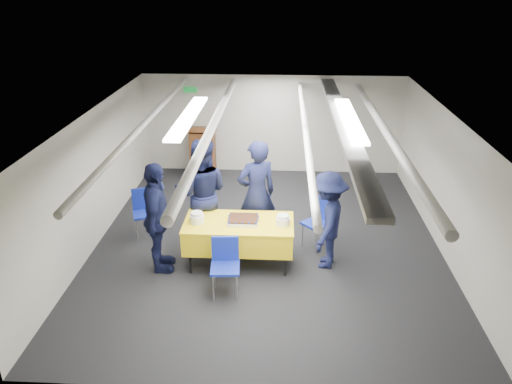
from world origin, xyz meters
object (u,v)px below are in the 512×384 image
sailor_c (157,218)px  sailor_d (327,220)px  serving_table (239,234)px  sailor_a (257,194)px  chair_left (144,208)px  sheet_cake (243,220)px  podium (203,151)px  chair_right (321,218)px  chair_near (225,260)px  sailor_b (202,193)px

sailor_c → sailor_d: (2.66, 0.27, -0.10)m
serving_table → sailor_d: 1.43m
sailor_a → chair_left: bearing=-31.7°
sheet_cake → podium: (-1.24, 3.81, -0.20)m
chair_left → sailor_d: sailor_d is taller
sailor_c → chair_right: bearing=-78.2°
chair_right → chair_left: bearing=175.5°
serving_table → sheet_cake: size_ratio=3.54×
sailor_a → sheet_cake: bearing=51.0°
chair_right → sailor_d: sailor_d is taller
chair_near → sheet_cake: bearing=74.7°
chair_left → sailor_a: sailor_a is taller
serving_table → chair_left: size_ratio=2.01×
podium → sailor_b: bearing=-81.4°
serving_table → sheet_cake: (0.07, -0.00, 0.25)m
sheet_cake → podium: 4.01m
sailor_c → sailor_a: bearing=-66.1°
serving_table → podium: podium is taller
sailor_a → sailor_c: bearing=6.2°
chair_near → chair_left: size_ratio=1.00×
podium → chair_near: bearing=-77.3°
sailor_b → sailor_d: 2.18m
sheet_cake → chair_left: size_ratio=0.57×
sailor_a → chair_near: bearing=50.4°
sailor_d → sailor_c: bearing=-70.2°
serving_table → sailor_d: (1.41, 0.06, 0.25)m
sailor_b → sailor_a: bearing=-178.0°
chair_right → sailor_b: sailor_b is taller
sailor_c → sheet_cake: bearing=-88.3°
sheet_cake → chair_left: (-1.86, 0.94, -0.28)m
serving_table → podium: bearing=107.0°
sheet_cake → podium: podium is taller
podium → sailor_a: 3.44m
serving_table → chair_near: chair_near is taller
sheet_cake → chair_right: bearing=28.3°
sailor_b → sailor_c: (-0.56, -0.87, -0.06)m
sailor_b → sheet_cake: bearing=138.8°
podium → sailor_c: size_ratio=0.69×
sailor_a → serving_table: bearing=45.3°
serving_table → sailor_a: bearing=70.3°
serving_table → sailor_b: (-0.69, 0.65, 0.40)m
sailor_a → chair_right: bearing=154.7°
chair_right → chair_left: 3.16m
chair_near → chair_right: size_ratio=1.00×
sheet_cake → sailor_b: size_ratio=0.26×
serving_table → sailor_d: size_ratio=1.08×
serving_table → chair_left: (-1.79, 0.94, -0.03)m
podium → chair_left: size_ratio=1.44×
sailor_b → chair_near: bearing=110.8°
serving_table → chair_right: size_ratio=2.01×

